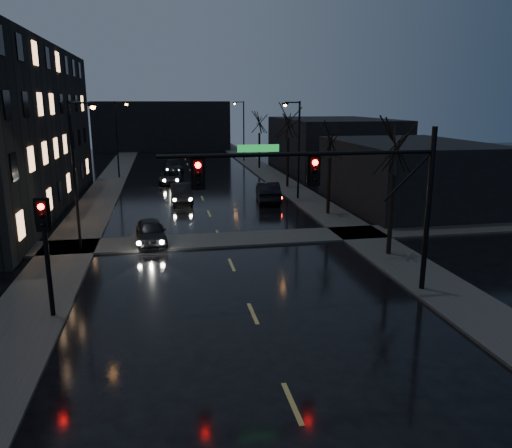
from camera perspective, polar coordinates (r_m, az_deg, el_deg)
name	(u,v)px	position (r m, az deg, el deg)	size (l,w,h in m)	color
sidewalk_left	(102,195)	(45.60, -17.18, 3.22)	(3.00, 140.00, 0.12)	#2D2D2B
sidewalk_right	(291,189)	(46.77, 4.01, 4.06)	(3.00, 140.00, 0.12)	#2D2D2B
sidewalk_cross	(221,240)	(29.36, -4.01, -1.83)	(40.00, 3.00, 0.12)	#2D2D2B
commercial_right_near	(408,174)	(40.57, 16.99, 5.48)	(10.00, 14.00, 5.00)	black
commercial_right_far	(333,144)	(61.23, 8.77, 9.02)	(12.00, 18.00, 6.00)	black
far_block	(162,126)	(87.69, -10.68, 11.00)	(22.00, 10.00, 8.00)	black
signal_mast	(344,182)	(20.11, 9.99, 4.76)	(11.11, 0.41, 7.00)	black
signal_pole_left	(45,241)	(19.72, -22.92, -1.84)	(0.35, 0.41, 4.53)	black
tree_near	(396,137)	(26.34, 15.70, 9.52)	(3.52, 3.52, 8.08)	black
tree_mid_a	(331,133)	(35.60, 8.52, 10.23)	(3.30, 3.30, 7.58)	black
tree_mid_b	(288,117)	(47.06, 3.71, 12.15)	(3.74, 3.74, 8.59)	black
tree_far	(259,118)	(60.74, 0.39, 12.03)	(3.43, 3.43, 7.88)	black
streetlight_l_near	(78,164)	(28.13, -19.69, 6.51)	(1.53, 0.28, 8.00)	black
streetlight_l_far	(119,133)	(54.87, -15.44, 10.00)	(1.53, 0.28, 8.00)	black
streetlight_r_mid	(296,142)	(41.15, 4.63, 9.33)	(1.53, 0.28, 8.00)	black
streetlight_r_far	(242,126)	(68.52, -1.60, 11.15)	(1.53, 0.28, 8.00)	black
oncoming_car_a	(151,232)	(29.26, -11.92, -0.86)	(1.65, 4.09, 1.39)	black
oncoming_car_b	(181,193)	(40.80, -8.53, 3.49)	(1.60, 4.58, 1.51)	black
oncoming_car_c	(170,177)	(50.62, -9.76, 5.30)	(2.11, 4.57, 1.27)	black
oncoming_car_d	(173,166)	(58.30, -9.51, 6.54)	(2.12, 5.22, 1.51)	black
lead_car	(268,192)	(40.70, 1.37, 3.70)	(1.73, 4.95, 1.63)	black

